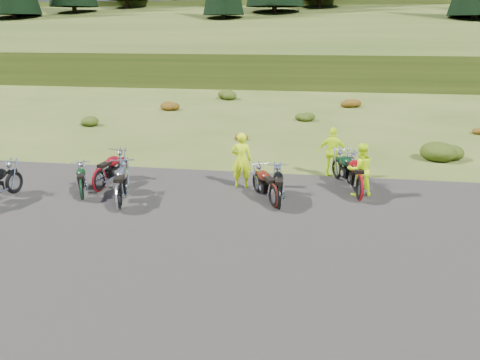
# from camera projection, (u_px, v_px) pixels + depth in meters

# --- Properties ---
(ground) EXTENTS (300.00, 300.00, 0.00)m
(ground) POSITION_uv_depth(u_px,v_px,m) (203.00, 212.00, 13.61)
(ground) COLOR #3A4B19
(ground) RESTS_ON ground
(gravel_pad) EXTENTS (20.00, 12.00, 0.04)m
(gravel_pad) POSITION_uv_depth(u_px,v_px,m) (185.00, 241.00, 11.74)
(gravel_pad) COLOR black
(gravel_pad) RESTS_ON ground
(hill_slope) EXTENTS (300.00, 45.97, 9.37)m
(hill_slope) POSITION_uv_depth(u_px,v_px,m) (292.00, 68.00, 60.53)
(hill_slope) COLOR #2B3E14
(hill_slope) RESTS_ON ground
(hill_plateau) EXTENTS (300.00, 90.00, 9.17)m
(hill_plateau) POSITION_uv_depth(u_px,v_px,m) (305.00, 48.00, 116.83)
(hill_plateau) COLOR #2B3E14
(hill_plateau) RESTS_ON ground
(shrub_1) EXTENTS (1.03, 1.03, 0.61)m
(shrub_1) POSITION_uv_depth(u_px,v_px,m) (88.00, 120.00, 25.48)
(shrub_1) COLOR #21350D
(shrub_1) RESTS_ON ground
(shrub_2) EXTENTS (1.30, 1.30, 0.77)m
(shrub_2) POSITION_uv_depth(u_px,v_px,m) (169.00, 105.00, 30.00)
(shrub_2) COLOR #6A320D
(shrub_2) RESTS_ON ground
(shrub_3) EXTENTS (1.56, 1.56, 0.92)m
(shrub_3) POSITION_uv_depth(u_px,v_px,m) (228.00, 93.00, 34.51)
(shrub_3) COLOR #21350D
(shrub_3) RESTS_ON ground
(shrub_4) EXTENTS (0.77, 0.77, 0.45)m
(shrub_4) POSITION_uv_depth(u_px,v_px,m) (240.00, 135.00, 22.23)
(shrub_4) COLOR #6A320D
(shrub_4) RESTS_ON ground
(shrub_5) EXTENTS (1.03, 1.03, 0.61)m
(shrub_5) POSITION_uv_depth(u_px,v_px,m) (304.00, 115.00, 26.75)
(shrub_5) COLOR #21350D
(shrub_5) RESTS_ON ground
(shrub_6) EXTENTS (1.30, 1.30, 0.77)m
(shrub_6) POSITION_uv_depth(u_px,v_px,m) (350.00, 101.00, 31.27)
(shrub_6) COLOR #6A320D
(shrub_6) RESTS_ON ground
(shrub_7) EXTENTS (1.56, 1.56, 0.92)m
(shrub_7) POSITION_uv_depth(u_px,v_px,m) (444.00, 148.00, 18.89)
(shrub_7) COLOR #21350D
(shrub_7) RESTS_ON ground
(shrub_8) EXTENTS (0.77, 0.77, 0.45)m
(shrub_8) POSITION_uv_depth(u_px,v_px,m) (477.00, 129.00, 23.51)
(shrub_8) COLOR #6A320D
(shrub_8) RESTS_ON ground
(motorcycle_1) EXTENTS (1.03, 2.25, 1.14)m
(motorcycle_1) POSITION_uv_depth(u_px,v_px,m) (100.00, 192.00, 15.24)
(motorcycle_1) COLOR maroon
(motorcycle_1) RESTS_ON ground
(motorcycle_2) EXTENTS (1.36, 1.94, 0.97)m
(motorcycle_2) POSITION_uv_depth(u_px,v_px,m) (83.00, 201.00, 14.48)
(motorcycle_2) COLOR black
(motorcycle_2) RESTS_ON ground
(motorcycle_3) EXTENTS (1.34, 2.42, 1.21)m
(motorcycle_3) POSITION_uv_depth(u_px,v_px,m) (120.00, 211.00, 13.67)
(motorcycle_3) COLOR #9D9DA2
(motorcycle_3) RESTS_ON ground
(motorcycle_4) EXTENTS (1.55, 2.11, 1.06)m
(motorcycle_4) POSITION_uv_depth(u_px,v_px,m) (273.00, 208.00, 13.92)
(motorcycle_4) COLOR #54180E
(motorcycle_4) RESTS_ON ground
(motorcycle_5) EXTENTS (0.92, 2.11, 1.07)m
(motorcycle_5) POSITION_uv_depth(u_px,v_px,m) (279.00, 210.00, 13.74)
(motorcycle_5) COLOR black
(motorcycle_5) RESTS_ON ground
(motorcycle_6) EXTENTS (1.05, 2.42, 1.23)m
(motorcycle_6) POSITION_uv_depth(u_px,v_px,m) (359.00, 201.00, 14.43)
(motorcycle_6) COLOR maroon
(motorcycle_6) RESTS_ON ground
(motorcycle_7) EXTENTS (1.55, 2.36, 1.17)m
(motorcycle_7) POSITION_uv_depth(u_px,v_px,m) (356.00, 193.00, 15.13)
(motorcycle_7) COLOR black
(motorcycle_7) RESTS_ON ground
(person_middle) EXTENTS (0.70, 0.48, 1.85)m
(person_middle) POSITION_uv_depth(u_px,v_px,m) (241.00, 161.00, 15.39)
(person_middle) COLOR #C4E90C
(person_middle) RESTS_ON ground
(person_right_a) EXTENTS (0.96, 0.84, 1.68)m
(person_right_a) POSITION_uv_depth(u_px,v_px,m) (360.00, 170.00, 14.66)
(person_right_a) COLOR #C4E90C
(person_right_a) RESTS_ON ground
(person_right_b) EXTENTS (1.07, 0.54, 1.76)m
(person_right_b) POSITION_uv_depth(u_px,v_px,m) (333.00, 153.00, 16.57)
(person_right_b) COLOR #C4E90C
(person_right_b) RESTS_ON ground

